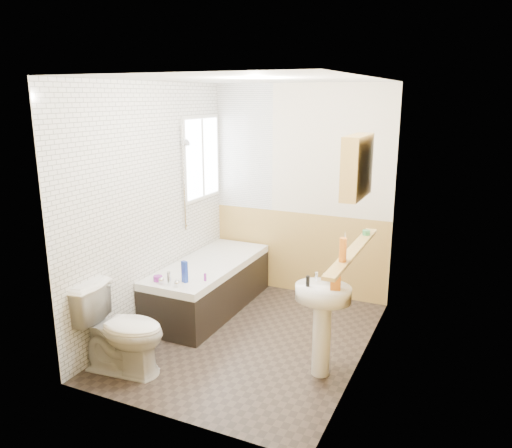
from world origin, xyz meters
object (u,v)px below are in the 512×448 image
(bathtub, at_px, (209,284))
(pine_shelf, at_px, (353,251))
(toilet, at_px, (121,330))
(sink, at_px, (322,312))
(medicine_cabinet, at_px, (357,166))

(bathtub, distance_m, pine_shelf, 2.06)
(toilet, relative_size, sink, 0.86)
(toilet, distance_m, medicine_cabinet, 2.44)
(sink, distance_m, medicine_cabinet, 1.25)
(sink, relative_size, medicine_cabinet, 1.64)
(bathtub, height_order, sink, sink)
(toilet, xyz_separation_m, medicine_cabinet, (1.77, 0.92, 1.41))
(toilet, distance_m, pine_shelf, 2.10)
(sink, height_order, medicine_cabinet, medicine_cabinet)
(pine_shelf, bearing_deg, toilet, -155.60)
(bathtub, relative_size, pine_shelf, 1.21)
(sink, bearing_deg, pine_shelf, 29.48)
(toilet, bearing_deg, medicine_cabinet, -68.54)
(bathtub, height_order, pine_shelf, pine_shelf)
(medicine_cabinet, bearing_deg, bathtub, 162.31)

